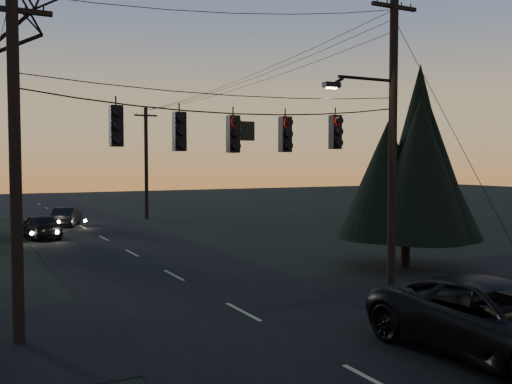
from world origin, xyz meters
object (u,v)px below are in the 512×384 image
utility_pole_left (19,343)px  suv_near (500,322)px  utility_pole_right (391,292)px  utility_pole_far_r (147,219)px  sedan_oncoming_b (67,217)px  evergreen_right (407,164)px  sedan_oncoming_a (40,226)px

utility_pole_left → suv_near: 11.13m
utility_pole_right → utility_pole_far_r: (0.00, 28.00, 0.00)m
utility_pole_left → utility_pole_far_r: 30.27m
utility_pole_far_r → sedan_oncoming_b: utility_pole_far_r is taller
utility_pole_far_r → sedan_oncoming_b: (-6.30, -2.46, 0.64)m
utility_pole_left → evergreen_right: 16.04m
utility_pole_right → sedan_oncoming_a: 21.52m
evergreen_right → sedan_oncoming_a: bearing=126.9°
utility_pole_far_r → evergreen_right: bearing=-81.7°
utility_pole_right → evergreen_right: evergreen_right is taller
utility_pole_right → suv_near: utility_pole_right is taller
utility_pole_left → sedan_oncoming_b: 26.08m
utility_pole_right → sedan_oncoming_a: (-8.70, 19.67, 0.71)m
utility_pole_left → evergreen_right: evergreen_right is taller
evergreen_right → sedan_oncoming_b: (-9.91, 22.25, -3.62)m
utility_pole_left → sedan_oncoming_b: bearing=78.5°
utility_pole_right → sedan_oncoming_a: size_ratio=2.39×
utility_pole_left → sedan_oncoming_a: size_ratio=2.03×
utility_pole_right → utility_pole_left: (-11.50, 0.00, 0.00)m
evergreen_right → sedan_oncoming_a: evergreen_right is taller
suv_near → sedan_oncoming_b: bearing=95.3°
utility_pole_far_r → sedan_oncoming_b: bearing=-158.7°
utility_pole_left → utility_pole_far_r: bearing=67.7°
utility_pole_far_r → sedan_oncoming_b: 6.79m
utility_pole_right → utility_pole_far_r: utility_pole_right is taller
utility_pole_right → sedan_oncoming_b: size_ratio=2.56×
utility_pole_right → utility_pole_left: utility_pole_right is taller
utility_pole_left → utility_pole_far_r: size_ratio=1.00×
utility_pole_left → evergreen_right: (15.11, 3.29, 4.26)m
utility_pole_far_r → sedan_oncoming_a: size_ratio=2.03×
sedan_oncoming_a → evergreen_right: bearing=119.7°
evergreen_right → sedan_oncoming_b: bearing=114.0°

